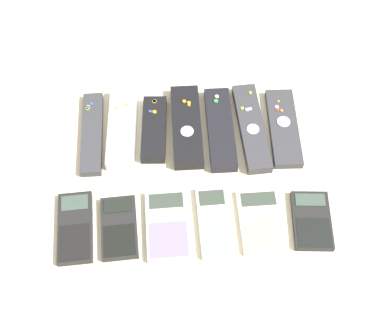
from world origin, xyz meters
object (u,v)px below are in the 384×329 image
object	(u,v)px
remote_1	(122,128)
calculator_5	(312,220)
calculator_4	(261,221)
remote_2	(154,129)
calculator_0	(75,227)
remote_4	(220,129)
remote_6	(283,128)
calculator_3	(214,222)
remote_5	(251,128)
calculator_2	(168,225)
remote_0	(92,133)
calculator_1	(119,228)
remote_3	(187,126)

from	to	relation	value
remote_1	calculator_5	size ratio (longest dim) A/B	1.57
calculator_4	remote_2	bearing A→B (deg)	130.83
remote_1	calculator_0	bearing A→B (deg)	-109.16
remote_4	remote_6	world-z (taller)	remote_4
calculator_3	remote_6	bearing A→B (deg)	50.58
remote_6	remote_4	bearing A→B (deg)	-179.75
remote_2	remote_5	xyz separation A→B (m)	(0.20, -0.01, 0.00)
calculator_2	calculator_5	distance (m)	0.27
remote_1	calculator_4	distance (m)	0.35
remote_1	calculator_4	world-z (taller)	remote_1
remote_0	calculator_3	xyz separation A→B (m)	(0.24, -0.21, -0.00)
calculator_5	calculator_4	bearing A→B (deg)	-178.87
calculator_0	calculator_4	world-z (taller)	calculator_0
calculator_1	remote_5	bearing A→B (deg)	34.67
remote_2	calculator_5	bearing A→B (deg)	-34.69
remote_3	remote_0	bearing A→B (deg)	-179.23
calculator_0	calculator_2	size ratio (longest dim) A/B	1.02
remote_0	calculator_3	size ratio (longest dim) A/B	1.39
remote_3	calculator_0	bearing A→B (deg)	-135.60
remote_1	remote_4	world-z (taller)	remote_1
calculator_2	calculator_3	bearing A→B (deg)	-0.68
remote_3	remote_6	distance (m)	0.20
remote_4	calculator_0	bearing A→B (deg)	-144.60
remote_4	calculator_5	distance (m)	0.27
remote_3	calculator_1	bearing A→B (deg)	-122.05
calculator_1	calculator_2	xyz separation A→B (m)	(0.09, 0.00, -0.00)
remote_1	calculator_1	bearing A→B (deg)	-88.78
calculator_0	calculator_1	bearing A→B (deg)	-6.50
remote_0	calculator_3	distance (m)	0.32
remote_4	calculator_0	world-z (taller)	remote_4
remote_0	calculator_4	distance (m)	0.40
remote_1	calculator_3	size ratio (longest dim) A/B	1.33
remote_6	calculator_2	size ratio (longest dim) A/B	1.34
calculator_0	remote_2	bearing A→B (deg)	51.77
remote_2	remote_5	distance (m)	0.20
calculator_1	calculator_3	xyz separation A→B (m)	(0.18, 0.00, -0.00)
remote_2	calculator_2	xyz separation A→B (m)	(0.02, -0.22, -0.00)
calculator_0	calculator_1	size ratio (longest dim) A/B	1.13
remote_0	remote_4	world-z (taller)	remote_4
calculator_0	remote_4	bearing A→B (deg)	32.67
calculator_4	remote_0	bearing A→B (deg)	145.09
calculator_2	calculator_3	xyz separation A→B (m)	(0.09, 0.00, 0.00)
remote_6	calculator_3	world-z (taller)	remote_6
remote_4	calculator_4	bearing A→B (deg)	-74.64
calculator_1	remote_2	bearing A→B (deg)	69.23
remote_4	calculator_3	bearing A→B (deg)	-98.10
remote_3	remote_4	xyz separation A→B (m)	(0.07, -0.01, -0.00)
remote_2	remote_3	xyz separation A→B (m)	(0.07, 0.00, 0.00)
remote_4	calculator_1	size ratio (longest dim) A/B	1.57
calculator_4	remote_6	bearing A→B (deg)	69.98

